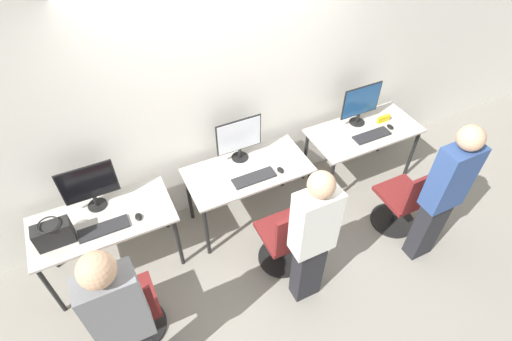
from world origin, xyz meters
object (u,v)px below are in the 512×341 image
(monitor_right, at_px, (361,103))
(person_left, at_px, (124,322))
(office_chair_center, at_px, (286,240))
(monitor_left, at_px, (89,186))
(office_chair_left, at_px, (133,312))
(keyboard_left, at_px, (104,229))
(monitor_center, at_px, (239,138))
(office_chair_right, at_px, (404,202))
(keyboard_center, at_px, (254,178))
(handbag, at_px, (53,234))
(mouse_left, at_px, (138,217))
(mouse_right, at_px, (390,127))
(person_center, at_px, (313,237))
(mouse_center, at_px, (280,170))
(person_right, at_px, (444,193))
(keyboard_right, at_px, (372,136))

(monitor_right, bearing_deg, person_left, -155.90)
(person_left, height_order, office_chair_center, person_left)
(monitor_left, xyz_separation_m, office_chair_left, (0.02, -0.96, -0.63))
(keyboard_left, xyz_separation_m, office_chair_center, (1.52, -0.58, -0.38))
(monitor_center, bearing_deg, office_chair_right, -35.83)
(keyboard_center, bearing_deg, keyboard_left, 179.42)
(office_chair_center, xyz_separation_m, office_chair_right, (1.35, -0.12, 0.00))
(monitor_center, xyz_separation_m, office_chair_right, (1.42, -1.02, -0.63))
(handbag, bearing_deg, mouse_left, -3.44)
(person_left, relative_size, mouse_right, 18.99)
(mouse_left, xyz_separation_m, office_chair_center, (1.21, -0.57, -0.38))
(office_chair_center, bearing_deg, monitor_left, 149.78)
(monitor_right, distance_m, mouse_right, 0.45)
(mouse_left, xyz_separation_m, office_chair_left, (-0.29, -0.65, -0.38))
(monitor_left, height_order, mouse_right, monitor_left)
(person_center, bearing_deg, mouse_center, 77.86)
(mouse_left, distance_m, mouse_center, 1.43)
(mouse_left, distance_m, person_left, 1.08)
(person_center, height_order, mouse_right, person_center)
(mouse_left, xyz_separation_m, handbag, (-0.68, 0.04, 0.10))
(keyboard_center, height_order, mouse_center, mouse_center)
(person_left, distance_m, office_chair_center, 1.69)
(mouse_right, xyz_separation_m, person_right, (-0.34, -1.10, 0.15))
(office_chair_right, height_order, person_right, person_right)
(mouse_left, relative_size, keyboard_right, 0.21)
(person_center, xyz_separation_m, handbag, (-1.92, 0.98, -0.01))
(person_right, bearing_deg, monitor_center, 135.00)
(office_chair_center, xyz_separation_m, person_center, (0.02, -0.37, 0.49))
(mouse_center, xyz_separation_m, office_chair_center, (-0.22, -0.54, -0.38))
(mouse_left, distance_m, office_chair_left, 0.81)
(mouse_right, relative_size, handbag, 0.30)
(person_right, bearing_deg, monitor_left, 154.22)
(monitor_center, height_order, handbag, monitor_center)
(monitor_right, xyz_separation_m, mouse_right, (0.28, -0.25, -0.25))
(keyboard_left, height_order, keyboard_right, same)
(keyboard_right, bearing_deg, office_chair_left, -167.08)
(mouse_center, relative_size, monitor_right, 0.19)
(mouse_left, xyz_separation_m, monitor_center, (1.15, 0.33, 0.25))
(monitor_center, bearing_deg, office_chair_left, -145.62)
(keyboard_right, bearing_deg, monitor_left, 174.05)
(mouse_left, xyz_separation_m, mouse_right, (2.87, 0.04, 0.00))
(monitor_left, relative_size, keyboard_right, 1.11)
(keyboard_center, distance_m, mouse_right, 1.73)
(monitor_center, bearing_deg, person_right, -45.00)
(keyboard_left, relative_size, office_chair_left, 0.48)
(keyboard_right, relative_size, mouse_right, 4.81)
(mouse_center, height_order, monitor_right, monitor_right)
(keyboard_left, distance_m, handbag, 0.39)
(office_chair_left, relative_size, mouse_right, 10.10)
(mouse_center, height_order, office_chair_center, office_chair_center)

